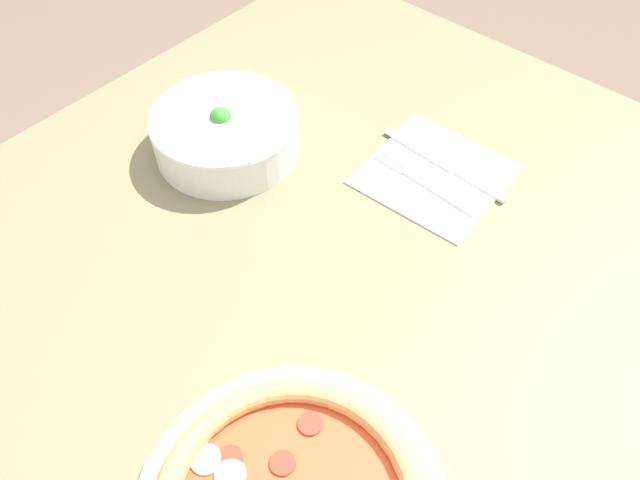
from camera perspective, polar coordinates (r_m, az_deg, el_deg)
name	(u,v)px	position (r m, az deg, el deg)	size (l,w,h in m)	color
ground_plane	(300,469)	(1.45, -1.81, -20.20)	(8.00, 8.00, 0.00)	brown
dining_table	(289,309)	(0.87, -2.84, -6.33)	(1.24, 0.97, 0.73)	#706B4C
bowl	(225,130)	(0.93, -8.68, 9.89)	(0.22, 0.22, 0.08)	white
napkin	(434,175)	(0.92, 10.42, 5.90)	(0.20, 0.20, 0.00)	white
fork	(425,184)	(0.90, 9.54, 5.09)	(0.02, 0.17, 0.00)	silver
knife	(449,167)	(0.93, 11.71, 6.52)	(0.02, 0.21, 0.01)	silver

